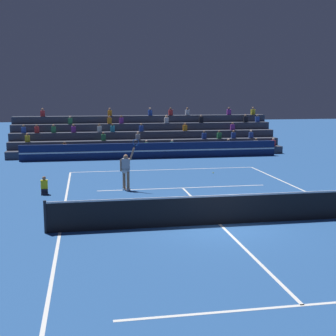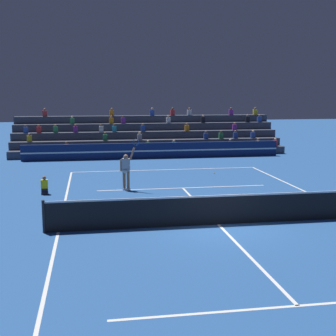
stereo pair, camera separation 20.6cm
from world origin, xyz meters
name	(u,v)px [view 1 (the left image)]	position (x,y,z in m)	size (l,w,h in m)	color
ground_plane	(220,224)	(0.00, 0.00, 0.00)	(120.00, 120.00, 0.00)	#285699
court_lines	(220,224)	(0.00, 0.00, 0.00)	(11.10, 23.90, 0.01)	white
tennis_net	(220,209)	(0.00, 0.00, 0.54)	(12.00, 0.10, 1.10)	black
sponsor_banner_wall	(152,151)	(0.00, 16.83, 0.55)	(18.00, 0.26, 1.10)	navy
bleacher_stand	(145,139)	(0.01, 20.63, 1.02)	(20.11, 4.75, 3.38)	#383D4C
ball_kid_courtside	(44,187)	(-6.48, 6.08, 0.33)	(0.30, 0.36, 0.84)	black
tennis_player	(126,170)	(-2.73, 6.38, 0.99)	(0.92, 0.49, 2.49)	#9E7051
tennis_ball	(213,173)	(2.58, 10.19, 0.03)	(0.07, 0.07, 0.07)	#C6DB33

